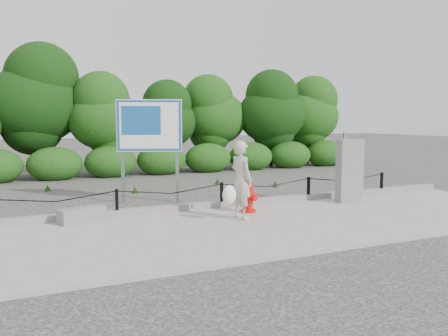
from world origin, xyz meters
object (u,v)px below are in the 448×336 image
pedestrian (240,181)px  concrete_block (82,215)px  advertising_sign (149,130)px  fire_hydrant (249,197)px  utility_cabinet (349,171)px

pedestrian → concrete_block: size_ratio=1.75×
concrete_block → advertising_sign: size_ratio=0.35×
concrete_block → fire_hydrant: bearing=-8.5°
pedestrian → concrete_block: bearing=60.2°
utility_cabinet → advertising_sign: bearing=163.7°
concrete_block → utility_cabinet: utility_cabinet is taller
fire_hydrant → advertising_sign: (-1.56, 2.54, 1.46)m
pedestrian → utility_cabinet: size_ratio=0.94×
utility_cabinet → advertising_sign: 5.21m
fire_hydrant → advertising_sign: bearing=97.6°
utility_cabinet → advertising_sign: size_ratio=0.66×
fire_hydrant → utility_cabinet: 2.96m
fire_hydrant → utility_cabinet: (2.93, 0.08, 0.45)m
concrete_block → utility_cabinet: bearing=-4.0°
concrete_block → utility_cabinet: (6.52, -0.46, 0.65)m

